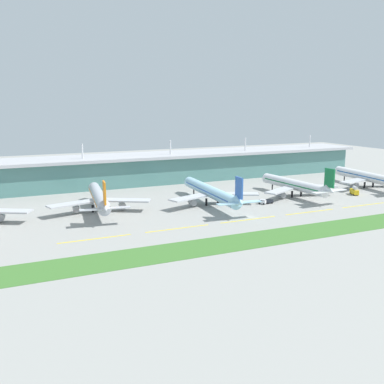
% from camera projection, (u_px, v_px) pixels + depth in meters
% --- Properties ---
extents(ground_plane, '(600.00, 600.00, 0.00)m').
position_uv_depth(ground_plane, '(250.00, 217.00, 197.15)').
color(ground_plane, gray).
extents(terminal_building, '(288.00, 34.00, 27.42)m').
position_uv_depth(terminal_building, '(167.00, 167.00, 287.36)').
color(terminal_building, slate).
rests_on(terminal_building, ground).
extents(airliner_near_middle, '(48.44, 62.18, 18.90)m').
position_uv_depth(airliner_near_middle, '(99.00, 198.00, 206.61)').
color(airliner_near_middle, '#ADB2BC').
rests_on(airliner_near_middle, ground).
extents(airliner_center, '(48.72, 70.79, 18.90)m').
position_uv_depth(airliner_center, '(211.00, 192.00, 220.71)').
color(airliner_center, '#9ED1EA').
rests_on(airliner_center, ground).
extents(airliner_far_middle, '(48.72, 59.59, 18.90)m').
position_uv_depth(airliner_far_middle, '(295.00, 185.00, 239.71)').
color(airliner_far_middle, silver).
rests_on(airliner_far_middle, ground).
extents(airliner_farthest, '(48.64, 63.25, 18.90)m').
position_uv_depth(airliner_farthest, '(368.00, 177.00, 266.67)').
color(airliner_farthest, white).
rests_on(airliner_farthest, ground).
extents(taxiway_stripe_west, '(28.00, 0.70, 0.04)m').
position_uv_depth(taxiway_stripe_west, '(95.00, 239.00, 165.14)').
color(taxiway_stripe_west, yellow).
rests_on(taxiway_stripe_west, ground).
extents(taxiway_stripe_mid_west, '(28.00, 0.70, 0.04)m').
position_uv_depth(taxiway_stripe_mid_west, '(178.00, 228.00, 178.88)').
color(taxiway_stripe_mid_west, yellow).
rests_on(taxiway_stripe_mid_west, ground).
extents(taxiway_stripe_centre, '(28.00, 0.70, 0.04)m').
position_uv_depth(taxiway_stripe_centre, '(248.00, 220.00, 192.62)').
color(taxiway_stripe_centre, yellow).
rests_on(taxiway_stripe_centre, ground).
extents(taxiway_stripe_mid_east, '(28.00, 0.70, 0.04)m').
position_uv_depth(taxiway_stripe_mid_east, '(310.00, 212.00, 206.35)').
color(taxiway_stripe_mid_east, yellow).
rests_on(taxiway_stripe_mid_east, ground).
extents(taxiway_stripe_east, '(28.00, 0.70, 0.04)m').
position_uv_depth(taxiway_stripe_east, '(364.00, 205.00, 220.09)').
color(taxiway_stripe_east, yellow).
rests_on(taxiway_stripe_east, ground).
extents(grass_verge, '(300.00, 18.00, 0.10)m').
position_uv_depth(grass_verge, '(290.00, 234.00, 170.73)').
color(grass_verge, '#3D702D').
rests_on(grass_verge, ground).
extents(baggage_cart, '(3.46, 4.01, 2.48)m').
position_uv_depth(baggage_cart, '(262.00, 202.00, 222.23)').
color(baggage_cart, silver).
rests_on(baggage_cart, ground).
extents(fuel_truck, '(5.15, 7.65, 4.95)m').
position_uv_depth(fuel_truck, '(355.00, 191.00, 245.17)').
color(fuel_truck, gold).
rests_on(fuel_truck, ground).
extents(pushback_tug, '(5.00, 3.98, 1.85)m').
position_uv_depth(pushback_tug, '(269.00, 201.00, 224.44)').
color(pushback_tug, '#333842').
rests_on(pushback_tug, ground).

